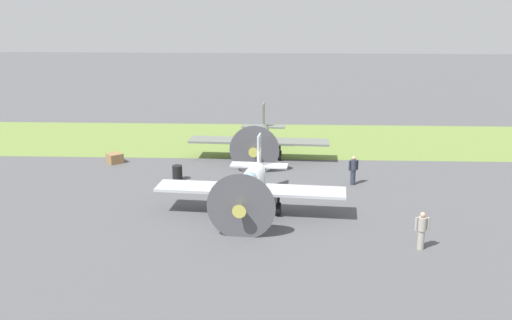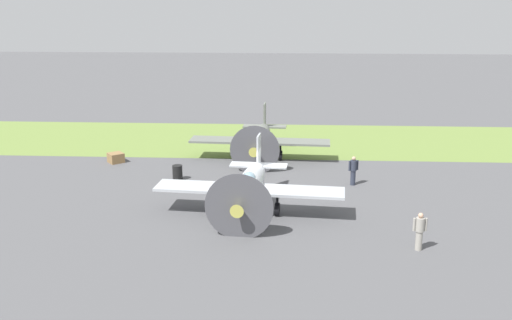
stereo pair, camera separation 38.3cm
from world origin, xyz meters
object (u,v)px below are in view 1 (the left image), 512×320
(fuel_drum, at_px, (177,173))
(airplane_wingman, at_px, (259,138))
(airplane_lead, at_px, (251,185))
(ground_crew_mechanic, at_px, (353,170))
(ground_crew_chief, at_px, (422,230))
(supply_crate, at_px, (115,158))

(fuel_drum, bearing_deg, airplane_wingman, -133.14)
(airplane_lead, xyz_separation_m, ground_crew_mechanic, (-5.76, -4.75, -0.53))
(ground_crew_mechanic, bearing_deg, fuel_drum, 155.33)
(airplane_wingman, distance_m, ground_crew_chief, 16.46)
(airplane_lead, bearing_deg, ground_crew_mechanic, -135.39)
(airplane_lead, xyz_separation_m, ground_crew_chief, (-7.71, 4.30, -0.53))
(airplane_lead, bearing_deg, airplane_wingman, -85.11)
(airplane_lead, distance_m, fuel_drum, 7.08)
(airplane_lead, distance_m, airplane_wingman, 10.25)
(ground_crew_mechanic, height_order, fuel_drum, ground_crew_mechanic)
(airplane_lead, height_order, supply_crate, airplane_lead)
(airplane_wingman, height_order, fuel_drum, airplane_wingman)
(ground_crew_chief, xyz_separation_m, fuel_drum, (12.42, -9.49, -0.46))
(ground_crew_chief, distance_m, ground_crew_mechanic, 9.26)
(airplane_wingman, xyz_separation_m, ground_crew_mechanic, (-5.72, 5.50, -0.50))
(ground_crew_mechanic, bearing_deg, airplane_lead, -162.77)
(ground_crew_chief, xyz_separation_m, ground_crew_mechanic, (1.95, -9.06, 0.00))
(airplane_wingman, relative_size, ground_crew_mechanic, 5.49)
(airplane_lead, distance_m, supply_crate, 12.94)
(airplane_wingman, distance_m, fuel_drum, 7.01)
(supply_crate, bearing_deg, airplane_lead, 137.46)
(ground_crew_chief, bearing_deg, ground_crew_mechanic, 99.46)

